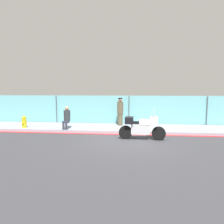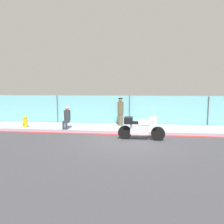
{
  "view_description": "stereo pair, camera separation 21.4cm",
  "coord_description": "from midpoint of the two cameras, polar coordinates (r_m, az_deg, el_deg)",
  "views": [
    {
      "loc": [
        0.15,
        -8.67,
        2.27
      ],
      "look_at": [
        -0.91,
        2.17,
        1.05
      ],
      "focal_mm": 32.0,
      "sensor_mm": 36.0,
      "label": 1
    },
    {
      "loc": [
        0.36,
        -8.64,
        2.27
      ],
      "look_at": [
        -0.91,
        2.17,
        1.05
      ],
      "focal_mm": 32.0,
      "sensor_mm": 36.0,
      "label": 2
    }
  ],
  "objects": [
    {
      "name": "curb_paint_stripe",
      "position": [
        10.22,
        4.03,
        -6.45
      ],
      "size": [
        34.97,
        0.18,
        0.01
      ],
      "color": "red",
      "rests_on": "ground_plane"
    },
    {
      "name": "fire_hydrant",
      "position": [
        12.34,
        -24.27,
        -2.58
      ],
      "size": [
        0.25,
        0.31,
        0.66
      ],
      "color": "gold",
      "rests_on": "sidewalk"
    },
    {
      "name": "person_seated_on_curb",
      "position": [
        11.19,
        -13.37,
        -1.24
      ],
      "size": [
        0.36,
        0.63,
        1.22
      ],
      "color": "#2D3342",
      "rests_on": "sidewalk"
    },
    {
      "name": "storefront_fence",
      "position": [
        12.64,
        4.4,
        0.38
      ],
      "size": [
        33.22,
        0.17,
        1.9
      ],
      "color": "#6BB2B7",
      "rests_on": "ground_plane"
    },
    {
      "name": "ground_plane",
      "position": [
        8.95,
        3.8,
        -8.31
      ],
      "size": [
        120.0,
        120.0,
        0.0
      ],
      "primitive_type": "plane",
      "color": "#38383D"
    },
    {
      "name": "officer_standing",
      "position": [
        11.87,
        1.84,
        0.18
      ],
      "size": [
        0.36,
        0.36,
        1.65
      ],
      "color": "brown",
      "rests_on": "sidewalk"
    },
    {
      "name": "motorcycle",
      "position": [
        9.18,
        7.77,
        -4.13
      ],
      "size": [
        2.12,
        0.58,
        1.49
      ],
      "rotation": [
        0.0,
        0.0,
        -0.06
      ],
      "color": "black",
      "rests_on": "ground_plane"
    },
    {
      "name": "sidewalk",
      "position": [
        11.48,
        4.22,
        -4.67
      ],
      "size": [
        34.97,
        2.43,
        0.14
      ],
      "color": "#8E93A3",
      "rests_on": "ground_plane"
    }
  ]
}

